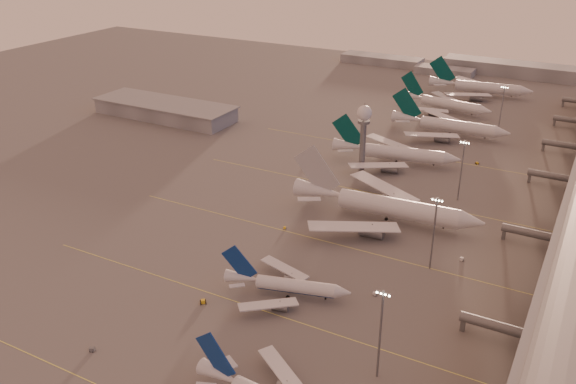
% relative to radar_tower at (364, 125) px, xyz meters
% --- Properties ---
extents(ground, '(700.00, 700.00, 0.00)m').
position_rel_radar_tower_xyz_m(ground, '(-5.00, -120.00, -20.95)').
color(ground, '#585656').
rests_on(ground, ground).
extents(taxiway_markings, '(180.00, 185.25, 0.02)m').
position_rel_radar_tower_xyz_m(taxiway_markings, '(25.00, -64.00, -20.94)').
color(taxiway_markings, '#EEE854').
rests_on(taxiway_markings, ground).
extents(hangar, '(82.00, 27.00, 8.50)m').
position_rel_radar_tower_xyz_m(hangar, '(-125.00, 20.00, -16.63)').
color(hangar, slate).
rests_on(hangar, ground).
extents(radar_tower, '(6.40, 6.40, 31.10)m').
position_rel_radar_tower_xyz_m(radar_tower, '(0.00, 0.00, 0.00)').
color(radar_tower, slate).
rests_on(radar_tower, ground).
extents(mast_a, '(3.60, 0.56, 25.00)m').
position_rel_radar_tower_xyz_m(mast_a, '(53.00, -120.00, -7.21)').
color(mast_a, slate).
rests_on(mast_a, ground).
extents(mast_b, '(3.60, 0.56, 25.00)m').
position_rel_radar_tower_xyz_m(mast_b, '(50.00, -65.00, -7.21)').
color(mast_b, slate).
rests_on(mast_b, ground).
extents(mast_c, '(3.60, 0.56, 25.00)m').
position_rel_radar_tower_xyz_m(mast_c, '(45.00, -10.00, -7.21)').
color(mast_c, slate).
rests_on(mast_c, ground).
extents(mast_d, '(3.60, 0.56, 25.00)m').
position_rel_radar_tower_xyz_m(mast_d, '(43.00, 80.00, -7.21)').
color(mast_d, slate).
rests_on(mast_d, ground).
extents(distant_horizon, '(165.00, 37.50, 9.00)m').
position_rel_radar_tower_xyz_m(distant_horizon, '(-2.38, 205.14, -17.06)').
color(distant_horizon, slate).
rests_on(distant_horizon, ground).
extents(narrowbody_mid, '(38.13, 30.03, 15.22)m').
position_rel_radar_tower_xyz_m(narrowbody_mid, '(17.10, -100.25, -17.87)').
color(narrowbody_mid, silver).
rests_on(narrowbody_mid, ground).
extents(widebody_white, '(72.11, 57.62, 25.35)m').
position_rel_radar_tower_xyz_m(widebody_white, '(25.90, -40.54, -16.55)').
color(widebody_white, silver).
rests_on(widebody_white, ground).
extents(greentail_a, '(57.92, 46.40, 21.18)m').
position_rel_radar_tower_xyz_m(greentail_a, '(10.17, 15.14, -17.21)').
color(greentail_a, silver).
rests_on(greentail_a, ground).
extents(greentail_b, '(60.66, 48.95, 22.02)m').
position_rel_radar_tower_xyz_m(greentail_b, '(21.62, 64.46, -17.06)').
color(greentail_b, silver).
rests_on(greentail_b, ground).
extents(greentail_c, '(55.32, 44.34, 20.20)m').
position_rel_radar_tower_xyz_m(greentail_c, '(8.48, 103.52, -17.38)').
color(greentail_c, silver).
rests_on(greentail_c, ground).
extents(greentail_d, '(62.98, 50.60, 22.91)m').
position_rel_radar_tower_xyz_m(greentail_d, '(18.90, 146.39, -16.90)').
color(greentail_d, silver).
rests_on(greentail_d, ground).
extents(gsv_truck_a, '(6.60, 4.58, 2.52)m').
position_rel_radar_tower_xyz_m(gsv_truck_a, '(-14.98, -146.21, -19.67)').
color(gsv_truck_a, '#575A5C').
rests_on(gsv_truck_a, ground).
extents(gsv_tug_mid, '(4.44, 4.60, 1.14)m').
position_rel_radar_tower_xyz_m(gsv_tug_mid, '(-2.51, -115.32, -20.36)').
color(gsv_tug_mid, yellow).
rests_on(gsv_tug_mid, ground).
extents(gsv_truck_b, '(5.50, 2.14, 2.21)m').
position_rel_radar_tower_xyz_m(gsv_truck_b, '(40.45, -87.72, -19.82)').
color(gsv_truck_b, silver).
rests_on(gsv_truck_b, ground).
extents(gsv_truck_c, '(4.98, 3.01, 1.89)m').
position_rel_radar_tower_xyz_m(gsv_truck_c, '(-3.21, -63.70, -19.98)').
color(gsv_truck_c, yellow).
rests_on(gsv_truck_c, ground).
extents(gsv_catering_b, '(5.75, 3.21, 4.49)m').
position_rel_radar_tower_xyz_m(gsv_catering_b, '(58.05, -55.48, -18.71)').
color(gsv_catering_b, silver).
rests_on(gsv_catering_b, ground).
extents(gsv_tug_far, '(3.87, 4.15, 1.02)m').
position_rel_radar_tower_xyz_m(gsv_tug_far, '(7.07, -25.05, -20.42)').
color(gsv_tug_far, silver).
rests_on(gsv_tug_far, ground).
extents(gsv_truck_d, '(2.32, 5.63, 2.23)m').
position_rel_radar_tower_xyz_m(gsv_truck_d, '(-24.56, -4.35, -19.81)').
color(gsv_truck_d, silver).
rests_on(gsv_truck_d, ground).
extents(gsv_tug_hangar, '(3.78, 3.45, 0.93)m').
position_rel_radar_tower_xyz_m(gsv_tug_hangar, '(43.26, 31.85, -20.47)').
color(gsv_tug_hangar, yellow).
rests_on(gsv_tug_hangar, ground).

